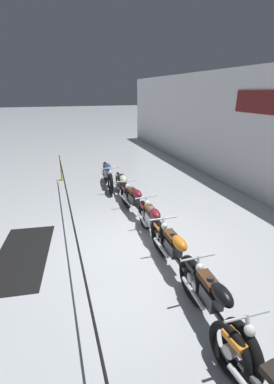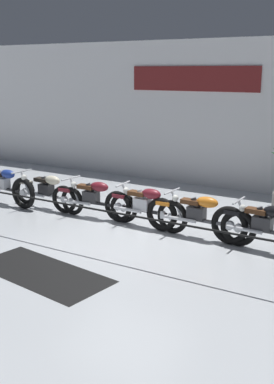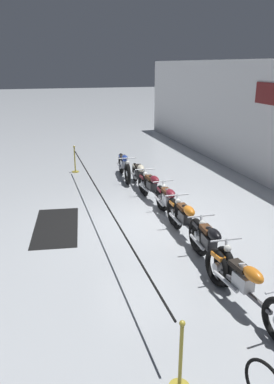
# 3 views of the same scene
# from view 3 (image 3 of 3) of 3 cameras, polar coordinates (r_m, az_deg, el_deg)

# --- Properties ---
(ground_plane) EXTENTS (120.00, 120.00, 0.00)m
(ground_plane) POSITION_cam_3_polar(r_m,az_deg,el_deg) (10.14, 0.93, -4.48)
(ground_plane) COLOR #B2B7BC
(motorcycle_blue_0) EXTENTS (2.23, 0.62, 0.97)m
(motorcycle_blue_0) POSITION_cam_3_polar(r_m,az_deg,el_deg) (13.77, -1.97, 4.00)
(motorcycle_blue_0) COLOR black
(motorcycle_blue_0) RESTS_ON ground
(motorcycle_cream_1) EXTENTS (2.30, 0.62, 0.91)m
(motorcycle_cream_1) POSITION_cam_3_polar(r_m,az_deg,el_deg) (12.67, 0.42, 2.54)
(motorcycle_cream_1) COLOR black
(motorcycle_cream_1) RESTS_ON ground
(motorcycle_maroon_2) EXTENTS (2.30, 0.62, 0.92)m
(motorcycle_maroon_2) POSITION_cam_3_polar(r_m,az_deg,el_deg) (11.42, 2.35, 0.68)
(motorcycle_maroon_2) COLOR black
(motorcycle_maroon_2) RESTS_ON ground
(motorcycle_maroon_3) EXTENTS (2.13, 0.62, 0.94)m
(motorcycle_maroon_3) POSITION_cam_3_polar(r_m,az_deg,el_deg) (10.20, 4.78, -1.59)
(motorcycle_maroon_3) COLOR black
(motorcycle_maroon_3) RESTS_ON ground
(motorcycle_orange_4) EXTENTS (2.44, 0.62, 0.94)m
(motorcycle_orange_4) POSITION_cam_3_polar(r_m,az_deg,el_deg) (9.07, 7.43, -4.39)
(motorcycle_orange_4) COLOR black
(motorcycle_orange_4) RESTS_ON ground
(motorcycle_black_5) EXTENTS (2.19, 0.62, 0.97)m
(motorcycle_black_5) POSITION_cam_3_polar(r_m,az_deg,el_deg) (7.93, 11.03, -8.06)
(motorcycle_black_5) COLOR black
(motorcycle_black_5) RESTS_ON ground
(motorcycle_orange_6) EXTENTS (2.43, 0.63, 0.94)m
(motorcycle_orange_6) POSITION_cam_3_polar(r_m,az_deg,el_deg) (6.77, 16.12, -13.59)
(motorcycle_orange_6) COLOR black
(motorcycle_orange_6) RESTS_ON ground
(stanchion_far_left) EXTENTS (10.72, 0.28, 1.05)m
(stanchion_far_left) POSITION_cam_3_polar(r_m,az_deg,el_deg) (10.97, -6.97, 1.33)
(stanchion_far_left) COLOR gold
(stanchion_far_left) RESTS_ON ground
(stanchion_mid_left) EXTENTS (0.28, 0.28, 1.05)m
(stanchion_mid_left) POSITION_cam_3_polar(r_m,az_deg,el_deg) (5.32, 6.61, -24.85)
(stanchion_mid_left) COLOR gold
(stanchion_mid_left) RESTS_ON ground
(floor_banner) EXTENTS (2.68, 1.45, 0.01)m
(floor_banner) POSITION_cam_3_polar(r_m,az_deg,el_deg) (10.04, -12.22, -5.17)
(floor_banner) COLOR black
(floor_banner) RESTS_ON ground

